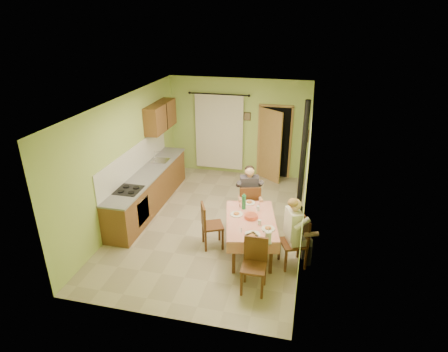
% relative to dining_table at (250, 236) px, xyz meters
% --- Properties ---
extents(floor, '(4.00, 6.00, 0.01)m').
position_rel_dining_table_xyz_m(floor, '(-1.03, 0.95, -0.38)').
color(floor, tan).
rests_on(floor, ground).
extents(room_shell, '(4.04, 6.04, 2.82)m').
position_rel_dining_table_xyz_m(room_shell, '(-1.03, 0.95, 1.44)').
color(room_shell, '#ACCA68').
rests_on(room_shell, ground).
extents(kitchen_run, '(0.64, 3.64, 1.56)m').
position_rel_dining_table_xyz_m(kitchen_run, '(-2.74, 1.35, 0.10)').
color(kitchen_run, brown).
rests_on(kitchen_run, ground).
extents(upper_cabinets, '(0.35, 1.40, 0.70)m').
position_rel_dining_table_xyz_m(upper_cabinets, '(-2.85, 2.65, 1.57)').
color(upper_cabinets, brown).
rests_on(upper_cabinets, room_shell).
extents(curtain, '(1.70, 0.07, 2.22)m').
position_rel_dining_table_xyz_m(curtain, '(-1.58, 3.85, 0.88)').
color(curtain, black).
rests_on(curtain, ground).
extents(doorway, '(0.96, 0.56, 2.15)m').
position_rel_dining_table_xyz_m(doorway, '(-0.03, 3.80, 0.67)').
color(doorway, black).
rests_on(doorway, ground).
extents(dining_table, '(1.27, 1.74, 0.76)m').
position_rel_dining_table_xyz_m(dining_table, '(0.00, 0.00, 0.00)').
color(dining_table, '#DC8779').
rests_on(dining_table, ground).
extents(tableware, '(0.92, 1.57, 0.33)m').
position_rel_dining_table_xyz_m(tableware, '(0.05, -0.09, 0.43)').
color(tableware, white).
rests_on(tableware, dining_table).
extents(chair_far, '(0.56, 0.56, 1.02)m').
position_rel_dining_table_xyz_m(chair_far, '(-0.21, 1.04, -0.09)').
color(chair_far, '#542F17').
rests_on(chair_far, ground).
extents(chair_near, '(0.41, 0.41, 0.97)m').
position_rel_dining_table_xyz_m(chair_near, '(0.24, -1.08, -0.09)').
color(chair_near, '#542F17').
rests_on(chair_near, ground).
extents(chair_right, '(0.59, 0.59, 1.01)m').
position_rel_dining_table_xyz_m(chair_right, '(0.86, -0.20, -0.09)').
color(chair_right, '#542F17').
rests_on(chair_right, ground).
extents(chair_left, '(0.54, 0.54, 0.96)m').
position_rel_dining_table_xyz_m(chair_left, '(-0.80, 0.05, -0.09)').
color(chair_left, '#542F17').
rests_on(chair_left, ground).
extents(man_far, '(0.64, 0.56, 1.39)m').
position_rel_dining_table_xyz_m(man_far, '(-0.22, 1.05, 0.50)').
color(man_far, '#38333D').
rests_on(man_far, chair_far).
extents(man_right, '(0.60, 0.65, 1.39)m').
position_rel_dining_table_xyz_m(man_right, '(0.84, -0.21, 0.50)').
color(man_right, beige).
rests_on(man_right, chair_right).
extents(stove_flue, '(0.24, 0.24, 2.80)m').
position_rel_dining_table_xyz_m(stove_flue, '(0.87, 1.55, 0.64)').
color(stove_flue, black).
rests_on(stove_flue, ground).
extents(picture_back, '(0.19, 0.03, 0.23)m').
position_rel_dining_table_xyz_m(picture_back, '(-0.78, 3.92, 1.37)').
color(picture_back, black).
rests_on(picture_back, room_shell).
extents(picture_right, '(0.03, 0.31, 0.21)m').
position_rel_dining_table_xyz_m(picture_right, '(0.94, 2.15, 1.47)').
color(picture_right, brown).
rests_on(picture_right, room_shell).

